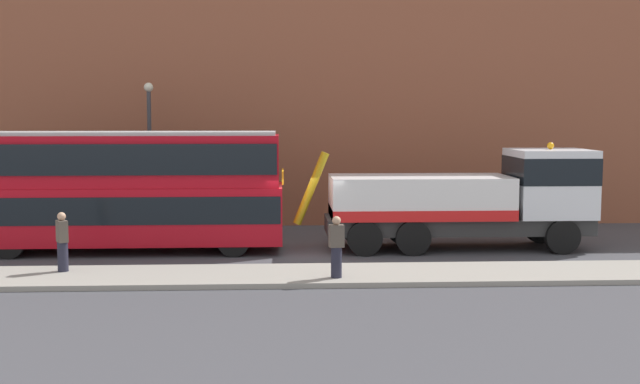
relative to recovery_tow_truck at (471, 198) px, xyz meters
name	(u,v)px	position (x,y,z in m)	size (l,w,h in m)	color
ground_plane	(305,252)	(-5.73, -0.28, -1.76)	(120.00, 120.00, 0.00)	#424247
near_kerb	(309,275)	(-5.73, -4.48, -1.68)	(60.00, 2.80, 0.15)	gray
building_facade	(299,30)	(-5.73, 6.49, 6.31)	(60.00, 1.50, 16.00)	#935138
recovery_tow_truck	(471,198)	(0.00, 0.00, 0.00)	(10.14, 2.67, 3.67)	#2D2D2D
double_decker_bus	(118,186)	(-11.97, 0.00, 0.47)	(11.05, 2.58, 4.06)	#B70C19
pedestrian_onlooker	(62,243)	(-12.77, -3.93, -0.77)	(0.42, 0.48, 1.71)	#232333
pedestrian_bystander	(336,248)	(-4.99, -5.18, -0.77)	(0.43, 0.34, 1.71)	#232333
street_lamp	(150,144)	(-11.59, 4.30, 1.71)	(0.36, 0.36, 5.83)	#38383D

